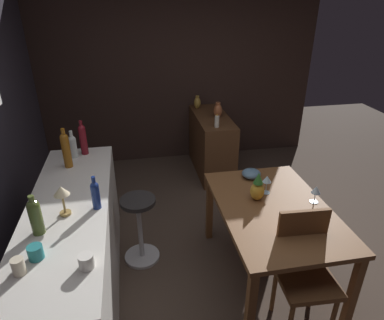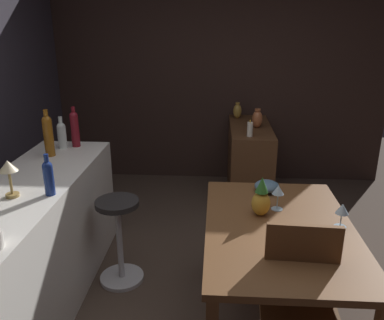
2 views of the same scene
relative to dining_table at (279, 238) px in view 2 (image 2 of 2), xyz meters
name	(u,v)px [view 2 (image 2 of 2)]	position (x,y,z in m)	size (l,w,h in m)	color
ground_plane	(229,309)	(0.14, 0.28, -0.66)	(9.00, 9.00, 0.00)	#47382D
wall_side_right	(202,74)	(2.69, 0.58, 0.64)	(0.10, 4.40, 2.60)	#33231E
dining_table	(279,238)	(0.00, 0.00, 0.00)	(1.34, 0.89, 0.74)	brown
kitchen_counter	(30,251)	(0.08, 1.62, -0.21)	(2.10, 0.60, 0.90)	silver
sideboard_cabinet	(249,162)	(2.09, 0.02, -0.25)	(1.10, 0.44, 0.82)	#56351E
chair_near_window	(301,310)	(-0.47, -0.05, -0.14)	(0.42, 0.42, 0.94)	brown
bar_stool	(119,239)	(0.43, 1.10, -0.30)	(0.34, 0.34, 0.67)	#262323
wine_glass_left	(342,210)	(0.01, -0.36, 0.20)	(0.08, 0.08, 0.15)	silver
wine_glass_right	(278,191)	(0.22, -0.01, 0.21)	(0.08, 0.08, 0.17)	silver
pineapple_centerpiece	(261,199)	(0.14, 0.10, 0.19)	(0.12, 0.12, 0.26)	gold
fruit_bowl	(267,186)	(0.51, 0.02, 0.13)	(0.18, 0.18, 0.08)	slate
wine_bottle_clear	(62,134)	(0.94, 1.67, 0.37)	(0.07, 0.07, 0.27)	silver
wine_bottle_cobalt	(48,176)	(0.01, 1.40, 0.37)	(0.06, 0.06, 0.26)	navy
wine_bottle_ruby	(75,128)	(1.00, 1.57, 0.41)	(0.07, 0.07, 0.34)	maroon
wine_bottle_amber	(48,134)	(0.74, 1.69, 0.42)	(0.07, 0.07, 0.37)	#8C5114
counter_lamp	(9,170)	(-0.03, 1.61, 0.41)	(0.11, 0.11, 0.23)	#A58447
pillar_candle_tall	(250,129)	(1.68, 0.06, 0.24)	(0.06, 0.06, 0.17)	white
vase_brass	(237,111)	(2.46, 0.15, 0.25)	(0.10, 0.10, 0.19)	#B78C38
vase_copper	(257,119)	(2.02, -0.04, 0.26)	(0.11, 0.11, 0.21)	#B26038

